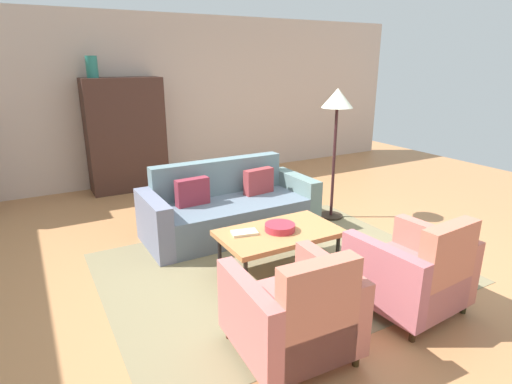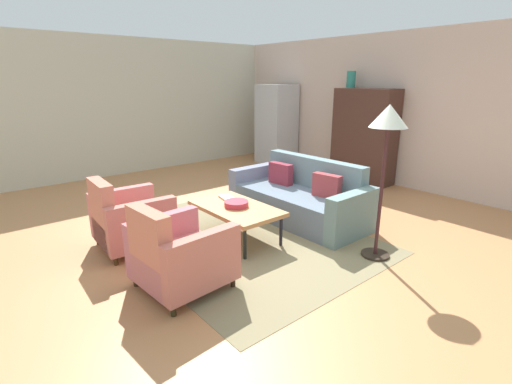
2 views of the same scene
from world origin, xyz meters
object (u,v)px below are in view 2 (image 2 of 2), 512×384
book_stack (227,198)px  vase_tall (351,79)px  couch (301,199)px  refrigerator (276,124)px  armchair_left (127,221)px  armchair_right (177,257)px  cabinet (364,136)px  coffee_table (236,209)px  floor_lamp (387,131)px  fruit_bowl (236,204)px

book_stack → vase_tall: bearing=101.4°
couch → book_stack: size_ratio=7.62×
vase_tall → refrigerator: size_ratio=0.17×
armchair_left → armchair_right: same height
cabinet → refrigerator: bearing=-177.5°
couch → armchair_right: armchair_right is taller
book_stack → refrigerator: (-2.70, 3.41, 0.48)m
couch → armchair_right: (0.61, -2.35, 0.06)m
coffee_table → refrigerator: bearing=130.9°
cabinet → floor_lamp: size_ratio=1.05×
coffee_table → fruit_bowl: fruit_bowl is taller
floor_lamp → armchair_right: bearing=-111.6°
fruit_bowl → refrigerator: (-3.04, 3.51, 0.46)m
armchair_left → cabinet: cabinet is taller
couch → book_stack: bearing=72.2°
cabinet → coffee_table: bearing=-79.9°
armchair_right → fruit_bowl: size_ratio=2.90×
cabinet → armchair_left: bearing=-89.5°
couch → floor_lamp: (1.43, -0.26, 1.16)m
fruit_bowl → refrigerator: 4.67m
cabinet → refrigerator: (-2.39, -0.10, 0.03)m
coffee_table → couch: bearing=90.0°
armchair_right → fruit_bowl: armchair_right is taller
armchair_left → vase_tall: bearing=98.0°
fruit_bowl → book_stack: (-0.35, 0.10, -0.02)m
armchair_right → book_stack: size_ratio=3.18×
book_stack → vase_tall: (-0.70, 3.51, 1.51)m
armchair_right → book_stack: armchair_right is taller
fruit_bowl → book_stack: 0.36m
book_stack → vase_tall: size_ratio=0.87×
couch → armchair_left: size_ratio=2.40×
armchair_left → refrigerator: size_ratio=0.48×
armchair_right → cabinet: bearing=100.4°
armchair_right → fruit_bowl: bearing=112.9°
couch → book_stack: (-0.34, -1.09, 0.16)m
book_stack → refrigerator: 4.37m
fruit_bowl → armchair_right: bearing=-62.9°
coffee_table → cabinet: cabinet is taller
refrigerator → floor_lamp: size_ratio=1.08×
coffee_table → cabinet: 3.70m
armchair_left → book_stack: armchair_left is taller
vase_tall → floor_lamp: bearing=-47.2°
refrigerator → armchair_right: bearing=-52.1°
coffee_table → floor_lamp: floor_lamp is taller
fruit_bowl → vase_tall: bearing=106.3°
couch → cabinet: bearing=-75.6°
cabinet → book_stack: bearing=-85.0°
fruit_bowl → cabinet: bearing=100.2°
armchair_right → vase_tall: 5.30m
armchair_right → vase_tall: vase_tall is taller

